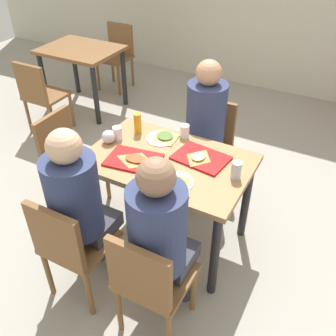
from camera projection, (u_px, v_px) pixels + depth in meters
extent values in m
cube|color=#9E998E|center=(168.00, 237.00, 3.06)|extent=(10.00, 10.00, 0.02)
cube|color=#9E7247|center=(168.00, 161.00, 2.61)|extent=(1.13, 0.74, 0.04)
cylinder|color=black|center=(89.00, 206.00, 2.81)|extent=(0.06, 0.06, 0.72)
cylinder|color=black|center=(215.00, 256.00, 2.42)|extent=(0.06, 0.06, 0.72)
cylinder|color=black|center=(133.00, 163.00, 3.25)|extent=(0.06, 0.06, 0.72)
cylinder|color=black|center=(246.00, 200.00, 2.86)|extent=(0.06, 0.06, 0.72)
cube|color=brown|center=(80.00, 242.00, 2.43)|extent=(0.40, 0.40, 0.03)
cube|color=brown|center=(55.00, 237.00, 2.18)|extent=(0.38, 0.04, 0.40)
cylinder|color=brown|center=(81.00, 239.00, 2.75)|extent=(0.04, 0.04, 0.41)
cylinder|color=brown|center=(120.00, 257.00, 2.62)|extent=(0.04, 0.04, 0.41)
cylinder|color=brown|center=(48.00, 273.00, 2.51)|extent=(0.04, 0.04, 0.41)
cylinder|color=brown|center=(89.00, 294.00, 2.38)|extent=(0.04, 0.04, 0.41)
cube|color=brown|center=(157.00, 276.00, 2.22)|extent=(0.40, 0.40, 0.03)
cube|color=brown|center=(139.00, 275.00, 1.96)|extent=(0.38, 0.04, 0.40)
cylinder|color=brown|center=(148.00, 269.00, 2.53)|extent=(0.04, 0.04, 0.41)
cylinder|color=brown|center=(194.00, 289.00, 2.40)|extent=(0.04, 0.04, 0.41)
cylinder|color=brown|center=(119.00, 309.00, 2.29)|extent=(0.04, 0.04, 0.41)
cylinder|color=brown|center=(168.00, 334.00, 2.16)|extent=(0.04, 0.04, 0.41)
cube|color=brown|center=(204.00, 152.00, 3.27)|extent=(0.40, 0.40, 0.03)
cube|color=brown|center=(214.00, 121.00, 3.27)|extent=(0.38, 0.04, 0.40)
cylinder|color=brown|center=(213.00, 188.00, 3.22)|extent=(0.04, 0.04, 0.41)
cylinder|color=brown|center=(178.00, 177.00, 3.35)|extent=(0.04, 0.04, 0.41)
cylinder|color=brown|center=(228.00, 167.00, 3.46)|extent=(0.04, 0.04, 0.41)
cylinder|color=brown|center=(194.00, 157.00, 3.59)|extent=(0.04, 0.04, 0.41)
cube|color=brown|center=(76.00, 164.00, 3.13)|extent=(0.40, 0.40, 0.03)
cube|color=brown|center=(55.00, 136.00, 3.07)|extent=(0.04, 0.38, 0.40)
cylinder|color=brown|center=(107.00, 180.00, 3.31)|extent=(0.04, 0.04, 0.41)
cylinder|color=brown|center=(83.00, 202.00, 3.07)|extent=(0.04, 0.04, 0.41)
cylinder|color=brown|center=(77.00, 169.00, 3.44)|extent=(0.04, 0.04, 0.41)
cylinder|color=brown|center=(51.00, 190.00, 3.20)|extent=(0.04, 0.04, 0.41)
cylinder|color=#383842|center=(96.00, 237.00, 2.75)|extent=(0.10, 0.10, 0.44)
cylinder|color=#383842|center=(114.00, 245.00, 2.69)|extent=(0.10, 0.10, 0.44)
cube|color=#383842|center=(91.00, 222.00, 2.49)|extent=(0.32, 0.28, 0.10)
cylinder|color=navy|center=(74.00, 196.00, 2.22)|extent=(0.32, 0.32, 0.52)
sphere|color=#DBAD89|center=(64.00, 146.00, 2.02)|extent=(0.20, 0.20, 0.20)
cylinder|color=#383842|center=(164.00, 266.00, 2.53)|extent=(0.10, 0.10, 0.44)
cylinder|color=#383842|center=(185.00, 276.00, 2.47)|extent=(0.10, 0.10, 0.44)
cube|color=#383842|center=(167.00, 254.00, 2.27)|extent=(0.32, 0.28, 0.10)
cylinder|color=navy|center=(157.00, 229.00, 2.01)|extent=(0.32, 0.32, 0.52)
sphere|color=#8C664C|center=(156.00, 177.00, 1.80)|extent=(0.20, 0.20, 0.20)
cylinder|color=#383842|center=(201.00, 188.00, 3.20)|extent=(0.10, 0.10, 0.44)
cylinder|color=#383842|center=(184.00, 182.00, 3.26)|extent=(0.10, 0.10, 0.44)
cube|color=#383842|center=(199.00, 153.00, 3.14)|extent=(0.32, 0.28, 0.10)
cylinder|color=navy|center=(206.00, 114.00, 3.04)|extent=(0.32, 0.32, 0.52)
sphere|color=tan|center=(209.00, 73.00, 2.83)|extent=(0.20, 0.20, 0.20)
cube|color=#B21414|center=(134.00, 160.00, 2.58)|extent=(0.39, 0.31, 0.02)
cube|color=#B21414|center=(201.00, 158.00, 2.60)|extent=(0.39, 0.30, 0.02)
cylinder|color=white|center=(161.00, 139.00, 2.81)|extent=(0.22, 0.22, 0.01)
cylinder|color=white|center=(176.00, 182.00, 2.39)|extent=(0.22, 0.22, 0.01)
pyramid|color=#C68C47|center=(136.00, 160.00, 2.56)|extent=(0.22, 0.16, 0.01)
ellipsoid|color=#B74723|center=(136.00, 158.00, 2.55)|extent=(0.15, 0.11, 0.01)
pyramid|color=#C68C47|center=(199.00, 157.00, 2.58)|extent=(0.14, 0.17, 0.01)
ellipsoid|color=#D8C67F|center=(199.00, 156.00, 2.57)|extent=(0.10, 0.12, 0.01)
pyramid|color=#DBAD60|center=(165.00, 137.00, 2.81)|extent=(0.25, 0.25, 0.01)
ellipsoid|color=#4C7233|center=(165.00, 136.00, 2.80)|extent=(0.18, 0.17, 0.01)
pyramid|color=tan|center=(176.00, 184.00, 2.36)|extent=(0.26, 0.24, 0.01)
ellipsoid|color=#4C7233|center=(176.00, 183.00, 2.35)|extent=(0.18, 0.17, 0.01)
cylinder|color=white|center=(185.00, 131.00, 2.80)|extent=(0.07, 0.07, 0.10)
cylinder|color=white|center=(148.00, 179.00, 2.34)|extent=(0.07, 0.07, 0.10)
cylinder|color=white|center=(117.00, 133.00, 2.78)|extent=(0.07, 0.07, 0.10)
cylinder|color=#B7BCC6|center=(236.00, 170.00, 2.39)|extent=(0.07, 0.07, 0.12)
cylinder|color=orange|center=(138.00, 123.00, 2.84)|extent=(0.06, 0.06, 0.16)
sphere|color=silver|center=(108.00, 137.00, 2.74)|extent=(0.10, 0.10, 0.10)
cube|color=brown|center=(80.00, 50.00, 4.44)|extent=(0.90, 0.70, 0.04)
cylinder|color=black|center=(44.00, 83.00, 4.61)|extent=(0.06, 0.06, 0.72)
cylinder|color=black|center=(96.00, 96.00, 4.31)|extent=(0.06, 0.06, 0.72)
cylinder|color=black|center=(75.00, 67.00, 5.02)|extent=(0.06, 0.06, 0.72)
cylinder|color=black|center=(124.00, 78.00, 4.73)|extent=(0.06, 0.06, 0.72)
cube|color=brown|center=(47.00, 96.00, 4.17)|extent=(0.40, 0.40, 0.03)
cube|color=brown|center=(31.00, 83.00, 3.91)|extent=(0.38, 0.04, 0.40)
cylinder|color=brown|center=(49.00, 104.00, 4.48)|extent=(0.04, 0.04, 0.41)
cylinder|color=brown|center=(72.00, 110.00, 4.36)|extent=(0.04, 0.04, 0.41)
cylinder|color=brown|center=(28.00, 116.00, 4.24)|extent=(0.04, 0.04, 0.41)
cylinder|color=brown|center=(51.00, 123.00, 4.11)|extent=(0.04, 0.04, 0.41)
cube|color=brown|center=(114.00, 58.00, 5.09)|extent=(0.40, 0.40, 0.03)
cube|color=brown|center=(121.00, 39.00, 5.09)|extent=(0.38, 0.04, 0.40)
cylinder|color=brown|center=(119.00, 81.00, 5.04)|extent=(0.04, 0.04, 0.41)
cylinder|color=brown|center=(98.00, 76.00, 5.17)|extent=(0.04, 0.04, 0.41)
cylinder|color=brown|center=(133.00, 72.00, 5.28)|extent=(0.04, 0.04, 0.41)
cylinder|color=brown|center=(113.00, 68.00, 5.41)|extent=(0.04, 0.04, 0.41)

